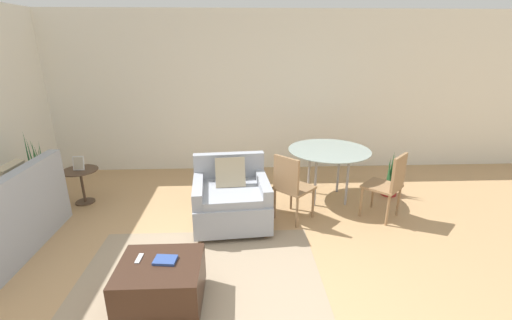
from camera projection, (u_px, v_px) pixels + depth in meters
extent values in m
cube|color=white|center=(234.00, 94.00, 5.98)|extent=(12.00, 0.06, 2.75)
cube|color=gray|center=(201.00, 274.00, 3.46)|extent=(2.41, 1.63, 0.00)
cube|color=brown|center=(193.00, 320.00, 2.89)|extent=(2.36, 0.06, 0.00)
cube|color=brown|center=(196.00, 303.00, 3.08)|extent=(2.36, 0.06, 0.00)
cube|color=brown|center=(198.00, 287.00, 3.27)|extent=(2.36, 0.06, 0.00)
cube|color=brown|center=(201.00, 274.00, 3.46)|extent=(2.36, 0.06, 0.00)
cube|color=brown|center=(203.00, 262.00, 3.65)|extent=(2.36, 0.06, 0.00)
cube|color=brown|center=(205.00, 251.00, 3.85)|extent=(2.36, 0.06, 0.00)
cube|color=brown|center=(206.00, 241.00, 4.04)|extent=(2.36, 0.06, 0.00)
cube|color=#999EA8|center=(17.00, 197.00, 3.61)|extent=(0.14, 1.73, 0.51)
cube|color=#999EA8|center=(25.00, 179.00, 4.39)|extent=(0.87, 0.12, 0.26)
cube|color=tan|center=(9.00, 181.00, 3.95)|extent=(0.19, 0.40, 0.41)
cube|color=#999EA8|center=(232.00, 208.00, 4.33)|extent=(1.00, 0.96, 0.35)
cube|color=#999EA8|center=(231.00, 193.00, 4.23)|extent=(0.75, 0.82, 0.10)
cube|color=#999EA8|center=(229.00, 169.00, 4.57)|extent=(0.93, 0.20, 0.43)
cube|color=#999EA8|center=(198.00, 190.00, 4.20)|extent=(0.19, 0.82, 0.20)
cube|color=#999EA8|center=(263.00, 186.00, 4.29)|extent=(0.19, 0.82, 0.20)
cylinder|color=brown|center=(201.00, 240.00, 4.01)|extent=(0.05, 0.05, 0.06)
cylinder|color=brown|center=(266.00, 235.00, 4.11)|extent=(0.05, 0.05, 0.06)
cylinder|color=brown|center=(202.00, 211.00, 4.70)|extent=(0.05, 0.05, 0.06)
cylinder|color=brown|center=(258.00, 208.00, 4.79)|extent=(0.05, 0.05, 0.06)
cube|color=tan|center=(230.00, 172.00, 4.29)|extent=(0.39, 0.24, 0.38)
cube|color=#382319|center=(161.00, 282.00, 3.01)|extent=(0.72, 0.63, 0.37)
cylinder|color=black|center=(137.00, 283.00, 3.31)|extent=(0.04, 0.04, 0.04)
cylinder|color=black|center=(201.00, 281.00, 3.34)|extent=(0.04, 0.04, 0.04)
cube|color=#2D478C|center=(165.00, 260.00, 2.98)|extent=(0.21, 0.16, 0.02)
cube|color=#B7B7BC|center=(139.00, 258.00, 3.02)|extent=(0.05, 0.14, 0.01)
cylinder|color=#333338|center=(45.00, 195.00, 4.95)|extent=(0.33, 0.33, 0.25)
cylinder|color=black|center=(43.00, 188.00, 4.91)|extent=(0.30, 0.30, 0.02)
cone|color=#286033|center=(41.00, 166.00, 4.80)|extent=(0.05, 0.12, 0.65)
cone|color=#286033|center=(42.00, 164.00, 4.85)|extent=(0.09, 0.07, 0.69)
cone|color=#286033|center=(41.00, 166.00, 4.88)|extent=(0.08, 0.05, 0.59)
cone|color=#286033|center=(35.00, 165.00, 4.81)|extent=(0.06, 0.11, 0.67)
cone|color=#286033|center=(29.00, 161.00, 4.74)|extent=(0.06, 0.07, 0.83)
cone|color=#286033|center=(33.00, 164.00, 4.71)|extent=(0.09, 0.05, 0.76)
cone|color=#286033|center=(38.00, 164.00, 4.73)|extent=(0.11, 0.09, 0.75)
cylinder|color=#4C3828|center=(80.00, 170.00, 4.85)|extent=(0.49, 0.49, 0.02)
cylinder|color=#4C3828|center=(83.00, 186.00, 4.93)|extent=(0.04, 0.04, 0.48)
cylinder|color=#4C3828|center=(85.00, 202.00, 5.01)|extent=(0.27, 0.27, 0.02)
cube|color=silver|center=(78.00, 163.00, 4.82)|extent=(0.16, 0.05, 0.20)
cube|color=#B2A893|center=(78.00, 163.00, 4.81)|extent=(0.13, 0.04, 0.17)
cube|color=silver|center=(80.00, 166.00, 4.86)|extent=(0.02, 0.04, 0.10)
cylinder|color=#8C9E99|center=(329.00, 150.00, 4.91)|extent=(1.17, 1.17, 0.01)
cylinder|color=#99999E|center=(315.00, 181.00, 4.81)|extent=(0.04, 0.04, 0.75)
cylinder|color=#99999E|center=(347.00, 180.00, 4.83)|extent=(0.04, 0.04, 0.75)
cylinder|color=#99999E|center=(309.00, 170.00, 5.24)|extent=(0.04, 0.04, 0.75)
cylinder|color=#99999E|center=(338.00, 169.00, 5.26)|extent=(0.04, 0.04, 0.75)
cube|color=#93704C|center=(295.00, 188.00, 4.44)|extent=(0.59, 0.59, 0.03)
cube|color=#93704C|center=(286.00, 175.00, 4.23)|extent=(0.29, 0.29, 0.45)
cylinder|color=#93704C|center=(313.00, 203.00, 4.53)|extent=(0.03, 0.03, 0.42)
cylinder|color=#93704C|center=(291.00, 195.00, 4.76)|extent=(0.03, 0.03, 0.42)
cylinder|color=#93704C|center=(297.00, 212.00, 4.28)|extent=(0.03, 0.03, 0.42)
cylinder|color=#93704C|center=(275.00, 204.00, 4.50)|extent=(0.03, 0.03, 0.42)
cube|color=#93704C|center=(382.00, 186.00, 4.49)|extent=(0.59, 0.59, 0.03)
cube|color=#93704C|center=(399.00, 173.00, 4.29)|extent=(0.29, 0.29, 0.45)
cylinder|color=#93704C|center=(373.00, 194.00, 4.81)|extent=(0.03, 0.03, 0.42)
cylinder|color=#93704C|center=(361.00, 202.00, 4.55)|extent=(0.03, 0.03, 0.42)
cylinder|color=#93704C|center=(398.00, 201.00, 4.58)|extent=(0.03, 0.03, 0.42)
cylinder|color=#93704C|center=(388.00, 210.00, 4.32)|extent=(0.03, 0.03, 0.42)
cylinder|color=maroon|center=(389.00, 188.00, 5.25)|extent=(0.23, 0.23, 0.20)
cylinder|color=black|center=(390.00, 183.00, 5.22)|extent=(0.21, 0.21, 0.02)
cone|color=#286033|center=(392.00, 172.00, 5.16)|extent=(0.05, 0.07, 0.35)
cone|color=#286033|center=(392.00, 167.00, 5.16)|extent=(0.06, 0.05, 0.50)
cone|color=#286033|center=(389.00, 170.00, 5.16)|extent=(0.05, 0.06, 0.40)
cone|color=#286033|center=(389.00, 172.00, 5.13)|extent=(0.07, 0.10, 0.37)
cone|color=#286033|center=(394.00, 169.00, 5.08)|extent=(0.08, 0.05, 0.49)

